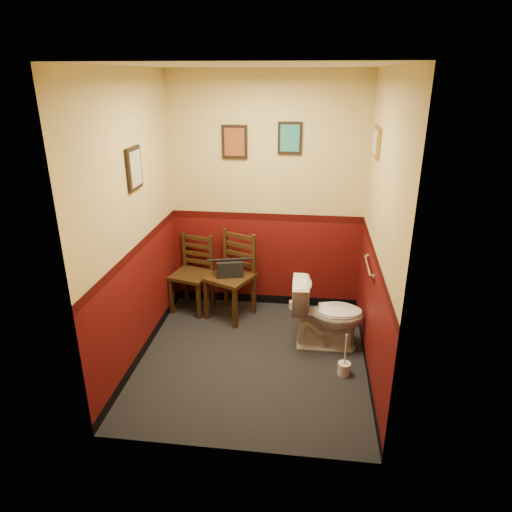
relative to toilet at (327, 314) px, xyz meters
The scene contains 17 objects.
floor 0.87m from the toilet, 154.99° to the right, with size 2.20×2.40×0.00m, color black.
ceiling 2.47m from the toilet, 154.99° to the right, with size 2.20×2.40×0.00m, color silver.
wall_back 1.50m from the toilet, 129.80° to the left, with size 2.20×2.70×0.00m, color #4F0C0B.
wall_front 1.96m from the toilet, 115.12° to the right, with size 2.20×2.70×0.00m, color #4F0C0B.
wall_left 2.10m from the toilet, 169.54° to the right, with size 2.40×2.70×0.00m, color #4F0C0B.
wall_right 1.11m from the toilet, 41.47° to the right, with size 2.40×2.70×0.00m, color #4F0C0B.
grab_bar 0.69m from the toilet, 13.81° to the right, with size 0.05×0.56×0.06m.
framed_print_back_a 2.09m from the toilet, 141.75° to the left, with size 0.28×0.04×0.36m.
framed_print_back_b 1.90m from the toilet, 119.12° to the left, with size 0.26×0.04×0.34m.
framed_print_left 2.35m from the toilet, behind, with size 0.04×0.30×0.38m.
framed_print_right 1.75m from the toilet, 36.31° to the left, with size 0.04×0.34×0.28m.
toilet is the anchor object (origin of this frame).
toilet_brush 0.59m from the toilet, 71.20° to the right, with size 0.12×0.12×0.43m.
chair_left 1.69m from the toilet, 157.70° to the left, with size 0.50×0.50×0.89m.
chair_right 1.20m from the toilet, 153.63° to the left, with size 0.61×0.61×0.98m.
handbag 1.22m from the toilet, 155.74° to the left, with size 0.32×0.21×0.21m.
tp_stack 0.85m from the toilet, 112.96° to the left, with size 0.21×0.13×0.36m.
Camera 1 is at (0.50, -3.81, 2.63)m, focal length 32.00 mm.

